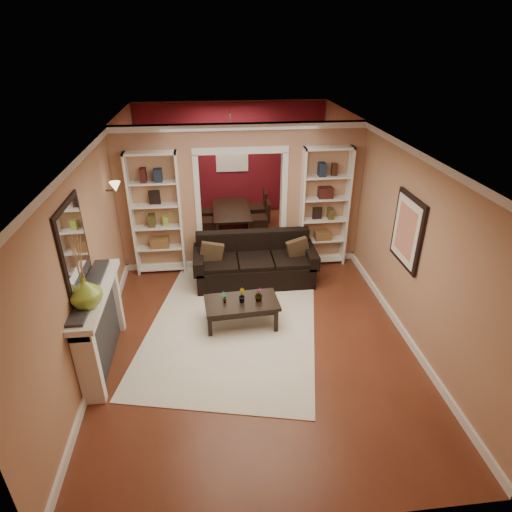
{
  "coord_description": "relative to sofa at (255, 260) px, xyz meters",
  "views": [
    {
      "loc": [
        -0.56,
        -6.31,
        4.07
      ],
      "look_at": [
        0.05,
        -0.8,
        1.17
      ],
      "focal_mm": 30.0,
      "sensor_mm": 36.0,
      "label": 1
    }
  ],
  "objects": [
    {
      "name": "floor",
      "position": [
        -0.17,
        -0.45,
        -0.43
      ],
      "size": [
        8.0,
        8.0,
        0.0
      ],
      "primitive_type": "plane",
      "color": "brown",
      "rests_on": "ground"
    },
    {
      "name": "ceiling",
      "position": [
        -0.17,
        -0.45,
        2.27
      ],
      "size": [
        8.0,
        8.0,
        0.0
      ],
      "primitive_type": "plane",
      "rotation": [
        3.14,
        0.0,
        0.0
      ],
      "color": "white",
      "rests_on": "ground"
    },
    {
      "name": "wall_back",
      "position": [
        -0.17,
        3.55,
        0.92
      ],
      "size": [
        8.0,
        0.0,
        8.0
      ],
      "primitive_type": "plane",
      "rotation": [
        1.57,
        0.0,
        0.0
      ],
      "color": "tan",
      "rests_on": "ground"
    },
    {
      "name": "wall_front",
      "position": [
        -0.17,
        -4.45,
        0.92
      ],
      "size": [
        8.0,
        0.0,
        8.0
      ],
      "primitive_type": "plane",
      "rotation": [
        -1.57,
        0.0,
        0.0
      ],
      "color": "tan",
      "rests_on": "ground"
    },
    {
      "name": "wall_left",
      "position": [
        -2.42,
        -0.45,
        0.92
      ],
      "size": [
        0.0,
        8.0,
        8.0
      ],
      "primitive_type": "plane",
      "rotation": [
        1.57,
        0.0,
        1.57
      ],
      "color": "tan",
      "rests_on": "ground"
    },
    {
      "name": "wall_right",
      "position": [
        2.08,
        -0.45,
        0.92
      ],
      "size": [
        0.0,
        8.0,
        8.0
      ],
      "primitive_type": "plane",
      "rotation": [
        1.57,
        0.0,
        -1.57
      ],
      "color": "tan",
      "rests_on": "ground"
    },
    {
      "name": "partition_wall",
      "position": [
        -0.17,
        0.75,
        0.92
      ],
      "size": [
        4.5,
        0.15,
        2.7
      ],
      "primitive_type": "cube",
      "color": "tan",
      "rests_on": "floor"
    },
    {
      "name": "red_back_panel",
      "position": [
        -0.17,
        3.52,
        0.89
      ],
      "size": [
        4.44,
        0.04,
        2.64
      ],
      "primitive_type": "cube",
      "color": "maroon",
      "rests_on": "floor"
    },
    {
      "name": "dining_window",
      "position": [
        -0.17,
        3.48,
        1.12
      ],
      "size": [
        0.78,
        0.03,
        0.98
      ],
      "primitive_type": "cube",
      "color": "#8CA5CC",
      "rests_on": "wall_back"
    },
    {
      "name": "area_rug",
      "position": [
        -0.49,
        -1.3,
        -0.42
      ],
      "size": [
        3.25,
        4.01,
        0.01
      ],
      "primitive_type": "cube",
      "rotation": [
        0.0,
        0.0,
        -0.22
      ],
      "color": "silver",
      "rests_on": "floor"
    },
    {
      "name": "sofa",
      "position": [
        0.0,
        0.0,
        0.0
      ],
      "size": [
        2.19,
        0.95,
        0.86
      ],
      "primitive_type": "cube",
      "color": "black",
      "rests_on": "floor"
    },
    {
      "name": "pillow_left",
      "position": [
        -0.78,
        -0.02,
        0.19
      ],
      "size": [
        0.4,
        0.12,
        0.4
      ],
      "primitive_type": "cube",
      "rotation": [
        0.0,
        0.0,
        0.02
      ],
      "color": "#4F3921",
      "rests_on": "sofa"
    },
    {
      "name": "pillow_right",
      "position": [
        0.78,
        -0.02,
        0.18
      ],
      "size": [
        0.39,
        0.17,
        0.38
      ],
      "primitive_type": "cube",
      "rotation": [
        0.0,
        0.0,
        0.15
      ],
      "color": "#4F3921",
      "rests_on": "sofa"
    },
    {
      "name": "coffee_table",
      "position": [
        -0.35,
        -1.3,
        -0.22
      ],
      "size": [
        1.16,
        0.69,
        0.42
      ],
      "primitive_type": "cube",
      "rotation": [
        0.0,
        0.0,
        0.07
      ],
      "color": "black",
      "rests_on": "floor"
    },
    {
      "name": "plant_left",
      "position": [
        -0.61,
        -1.3,
        0.09
      ],
      "size": [
        0.12,
        0.11,
        0.18
      ],
      "primitive_type": "imported",
      "rotation": [
        0.0,
        0.0,
        0.58
      ],
      "color": "#336626",
      "rests_on": "coffee_table"
    },
    {
      "name": "plant_center",
      "position": [
        -0.35,
        -1.3,
        0.1
      ],
      "size": [
        0.12,
        0.14,
        0.22
      ],
      "primitive_type": "imported",
      "rotation": [
        0.0,
        0.0,
        1.81
      ],
      "color": "#336626",
      "rests_on": "coffee_table"
    },
    {
      "name": "plant_right",
      "position": [
        -0.09,
        -1.3,
        0.1
      ],
      "size": [
        0.12,
        0.12,
        0.21
      ],
      "primitive_type": "imported",
      "rotation": [
        0.0,
        0.0,
        4.7
      ],
      "color": "#336626",
      "rests_on": "coffee_table"
    },
    {
      "name": "bookshelf_left",
      "position": [
        -1.72,
        0.58,
        0.72
      ],
      "size": [
        0.9,
        0.3,
        2.3
      ],
      "primitive_type": "cube",
      "color": "white",
      "rests_on": "floor"
    },
    {
      "name": "bookshelf_right",
      "position": [
        1.38,
        0.58,
        0.72
      ],
      "size": [
        0.9,
        0.3,
        2.3
      ],
      "primitive_type": "cube",
      "color": "white",
      "rests_on": "floor"
    },
    {
      "name": "fireplace",
      "position": [
        -2.26,
        -1.95,
        0.15
      ],
      "size": [
        0.32,
        1.7,
        1.16
      ],
      "primitive_type": "cube",
      "color": "white",
      "rests_on": "floor"
    },
    {
      "name": "vase",
      "position": [
        -2.26,
        -2.3,
        0.93
      ],
      "size": [
        0.41,
        0.41,
        0.4
      ],
      "primitive_type": "imported",
      "rotation": [
        0.0,
        0.0,
        -0.06
      ],
      "color": "#87AE38",
      "rests_on": "fireplace"
    },
    {
      "name": "mirror",
      "position": [
        -2.4,
        -1.95,
        1.37
      ],
      "size": [
        0.03,
        0.95,
        1.1
      ],
      "primitive_type": "cube",
      "color": "silver",
      "rests_on": "wall_left"
    },
    {
      "name": "wall_sconce",
      "position": [
        -2.32,
        0.1,
        1.4
      ],
      "size": [
        0.18,
        0.18,
        0.22
      ],
      "primitive_type": "cube",
      "color": "#FFE0A5",
      "rests_on": "wall_left"
    },
    {
      "name": "framed_art",
      "position": [
        2.04,
        -1.45,
        1.12
      ],
      "size": [
        0.04,
        0.85,
        1.05
      ],
      "primitive_type": "cube",
      "color": "black",
      "rests_on": "wall_right"
    },
    {
      "name": "dining_table",
      "position": [
        -0.26,
        2.31,
        -0.16
      ],
      "size": [
        1.5,
        0.83,
        0.53
      ],
      "primitive_type": "imported",
      "rotation": [
        0.0,
        0.0,
        1.57
      ],
      "color": "black",
      "rests_on": "floor"
    },
    {
      "name": "dining_chair_nw",
      "position": [
        -0.81,
        2.01,
        -0.03
      ],
      "size": [
        0.51,
        0.51,
        0.79
      ],
      "primitive_type": "cube",
      "rotation": [
        0.0,
        0.0,
        1.97
      ],
      "color": "black",
      "rests_on": "floor"
    },
    {
      "name": "dining_chair_ne",
      "position": [
        0.29,
        2.01,
        -0.02
      ],
      "size": [
        0.52,
        0.52,
        0.81
      ],
      "primitive_type": "cube",
      "rotation": [
        0.0,
        0.0,
        -1.17
      ],
      "color": "black",
      "rests_on": "floor"
    },
    {
      "name": "dining_chair_sw",
      "position": [
        -0.81,
        2.61,
        -0.05
      ],
      "size": [
        0.48,
        0.48,
        0.75
      ],
      "primitive_type": "cube",
      "rotation": [
        0.0,
        0.0,
        1.22
      ],
      "color": "black",
      "rests_on": "floor"
    },
    {
      "name": "dining_chair_se",
      "position": [
        0.29,
        2.61,
        -0.0
      ],
      "size": [
        0.45,
        0.45,
        0.85
      ],
      "primitive_type": "cube",
      "rotation": [
        0.0,
        0.0,
        -1.49
      ],
      "color": "black",
      "rests_on": "floor"
    },
    {
      "name": "chandelier",
      "position": [
        -0.17,
        2.25,
        1.59
      ],
      "size": [
        0.5,
        0.5,
        0.3
      ],
      "primitive_type": "cube",
      "color": "#40281D",
      "rests_on": "ceiling"
    }
  ]
}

